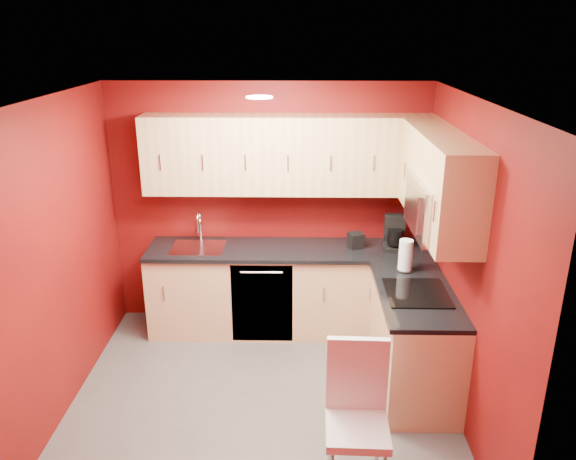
{
  "coord_description": "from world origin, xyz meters",
  "views": [
    {
      "loc": [
        0.3,
        -3.99,
        2.98
      ],
      "look_at": [
        0.21,
        0.55,
        1.33
      ],
      "focal_mm": 35.0,
      "sensor_mm": 36.0,
      "label": 1
    }
  ],
  "objects_px": {
    "microwave": "(439,207)",
    "paper_towel": "(406,255)",
    "napkin_holder": "(356,240)",
    "dining_chair": "(357,421)",
    "sink": "(198,244)",
    "coffee_maker": "(395,233)"
  },
  "relations": [
    {
      "from": "paper_towel",
      "to": "dining_chair",
      "type": "relative_size",
      "value": 0.28
    },
    {
      "from": "sink",
      "to": "napkin_holder",
      "type": "xyz_separation_m",
      "value": [
        1.57,
        0.02,
        0.04
      ]
    },
    {
      "from": "microwave",
      "to": "paper_towel",
      "type": "bearing_deg",
      "value": 105.48
    },
    {
      "from": "sink",
      "to": "paper_towel",
      "type": "distance_m",
      "value": 2.04
    },
    {
      "from": "dining_chair",
      "to": "microwave",
      "type": "bearing_deg",
      "value": 60.05
    },
    {
      "from": "coffee_maker",
      "to": "dining_chair",
      "type": "distance_m",
      "value": 2.26
    },
    {
      "from": "napkin_holder",
      "to": "paper_towel",
      "type": "relative_size",
      "value": 0.51
    },
    {
      "from": "microwave",
      "to": "paper_towel",
      "type": "distance_m",
      "value": 0.78
    },
    {
      "from": "sink",
      "to": "coffee_maker",
      "type": "relative_size",
      "value": 1.59
    },
    {
      "from": "sink",
      "to": "microwave",
      "type": "bearing_deg",
      "value": -25.6
    },
    {
      "from": "napkin_holder",
      "to": "sink",
      "type": "bearing_deg",
      "value": -179.18
    },
    {
      "from": "microwave",
      "to": "dining_chair",
      "type": "xyz_separation_m",
      "value": [
        -0.69,
        -1.12,
        -1.14
      ]
    },
    {
      "from": "sink",
      "to": "coffee_maker",
      "type": "bearing_deg",
      "value": -0.02
    },
    {
      "from": "paper_towel",
      "to": "dining_chair",
      "type": "bearing_deg",
      "value": -109.5
    },
    {
      "from": "sink",
      "to": "dining_chair",
      "type": "xyz_separation_m",
      "value": [
        1.4,
        -2.13,
        -0.43
      ]
    },
    {
      "from": "napkin_holder",
      "to": "dining_chair",
      "type": "xyz_separation_m",
      "value": [
        -0.17,
        -2.15,
        -0.47
      ]
    },
    {
      "from": "microwave",
      "to": "dining_chair",
      "type": "distance_m",
      "value": 1.74
    },
    {
      "from": "napkin_holder",
      "to": "dining_chair",
      "type": "distance_m",
      "value": 2.2
    },
    {
      "from": "paper_towel",
      "to": "microwave",
      "type": "bearing_deg",
      "value": -74.52
    },
    {
      "from": "coffee_maker",
      "to": "dining_chair",
      "type": "xyz_separation_m",
      "value": [
        -0.55,
        -2.12,
        -0.56
      ]
    },
    {
      "from": "microwave",
      "to": "sink",
      "type": "bearing_deg",
      "value": 154.4
    },
    {
      "from": "coffee_maker",
      "to": "napkin_holder",
      "type": "xyz_separation_m",
      "value": [
        -0.38,
        0.02,
        -0.09
      ]
    }
  ]
}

